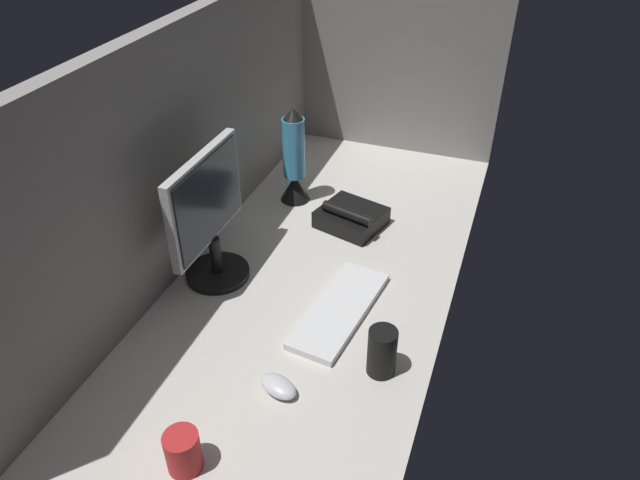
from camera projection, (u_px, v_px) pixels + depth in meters
ground_plane at (312, 276)px, 170.32cm from camera, size 180.00×80.00×3.00cm
cubicle_wall_back at (182, 147)px, 160.62cm from camera, size 180.00×5.00×66.47cm
cubicle_wall_side at (394, 62)px, 217.34cm from camera, size 5.00×80.00×66.47cm
monitor at (209, 215)px, 156.62cm from camera, size 34.22×18.00×37.87cm
keyboard at (340, 310)px, 154.79cm from camera, size 38.34×17.56×2.00cm
mouse at (278, 386)px, 132.88cm from camera, size 8.60×10.95×3.40cm
mug_black_travel at (382, 352)px, 135.35cm from camera, size 6.81×6.81×12.49cm
mug_red_plastic at (183, 452)px, 115.71cm from camera, size 7.13×7.13×9.30cm
lava_lamp at (294, 163)px, 194.25cm from camera, size 10.09×10.09×33.03cm
desk_phone at (351, 217)px, 187.08cm from camera, size 21.46×22.85×8.80cm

